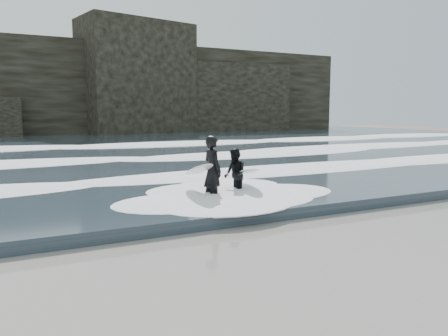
% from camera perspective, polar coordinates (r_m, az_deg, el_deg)
% --- Properties ---
extents(ground, '(120.00, 120.00, 0.00)m').
position_cam_1_polar(ground, '(7.48, 11.70, -13.17)').
color(ground, '#885D4B').
rests_on(ground, ground).
extents(sea, '(90.00, 52.00, 0.30)m').
position_cam_1_polar(sea, '(34.84, -19.21, 2.89)').
color(sea, '#27333D').
rests_on(sea, ground).
extents(headland, '(70.00, 9.00, 10.00)m').
position_cam_1_polar(headland, '(51.72, -21.90, 9.46)').
color(headland, black).
rests_on(headland, ground).
extents(foam_near, '(60.00, 3.20, 0.20)m').
position_cam_1_polar(foam_near, '(15.28, -9.55, -1.05)').
color(foam_near, white).
rests_on(foam_near, sea).
extents(foam_mid, '(60.00, 4.00, 0.24)m').
position_cam_1_polar(foam_mid, '(22.03, -14.88, 1.40)').
color(foam_mid, white).
rests_on(foam_mid, sea).
extents(foam_far, '(60.00, 4.80, 0.30)m').
position_cam_1_polar(foam_far, '(30.87, -18.28, 2.96)').
color(foam_far, white).
rests_on(foam_far, sea).
extents(surfer_left, '(1.05, 2.03, 1.95)m').
position_cam_1_polar(surfer_left, '(12.18, -1.78, -0.32)').
color(surfer_left, black).
rests_on(surfer_left, ground).
extents(surfer_right, '(1.34, 2.21, 1.53)m').
position_cam_1_polar(surfer_right, '(12.95, 1.70, -0.77)').
color(surfer_right, black).
rests_on(surfer_right, ground).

